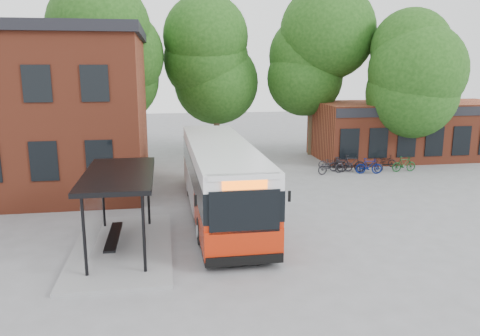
{
  "coord_description": "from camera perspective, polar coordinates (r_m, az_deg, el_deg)",
  "views": [
    {
      "loc": [
        -2.84,
        -17.53,
        6.52
      ],
      "look_at": [
        0.49,
        2.98,
        2.0
      ],
      "focal_mm": 35.0,
      "sensor_mm": 36.0,
      "label": 1
    }
  ],
  "objects": [
    {
      "name": "bicycle_6",
      "position": [
        32.44,
        17.16,
        0.84
      ],
      "size": [
        1.61,
        1.11,
        0.8
      ],
      "primitive_type": "imported",
      "rotation": [
        0.0,
        0.0,
        1.14
      ],
      "color": "black",
      "rests_on": "ground"
    },
    {
      "name": "bicycle_1",
      "position": [
        30.3,
        12.23,
        0.44
      ],
      "size": [
        1.57,
        0.68,
        0.91
      ],
      "primitive_type": "imported",
      "rotation": [
        0.0,
        0.0,
        1.4
      ],
      "color": "black",
      "rests_on": "ground"
    },
    {
      "name": "tree_3",
      "position": [
        33.56,
        19.18,
        8.39
      ],
      "size": [
        7.04,
        7.04,
        9.28
      ],
      "primitive_type": null,
      "color": "#194111",
      "rests_on": "ground"
    },
    {
      "name": "bicycle_4",
      "position": [
        30.27,
        15.55,
        0.25
      ],
      "size": [
        1.75,
        0.69,
        0.9
      ],
      "primitive_type": "imported",
      "rotation": [
        0.0,
        0.0,
        1.51
      ],
      "color": "black",
      "rests_on": "ground"
    },
    {
      "name": "tree_1",
      "position": [
        34.77,
        -2.9,
        10.08
      ],
      "size": [
        7.92,
        7.92,
        10.4
      ],
      "primitive_type": null,
      "color": "#194111",
      "rests_on": "ground"
    },
    {
      "name": "bicycle_0",
      "position": [
        29.44,
        11.02,
        0.23
      ],
      "size": [
        1.99,
        1.13,
        0.99
      ],
      "primitive_type": "imported",
      "rotation": [
        0.0,
        0.0,
        1.84
      ],
      "color": "black",
      "rests_on": "ground"
    },
    {
      "name": "bicycle_2",
      "position": [
        31.01,
        10.96,
        0.68
      ],
      "size": [
        1.62,
        0.72,
        0.83
      ],
      "primitive_type": "imported",
      "rotation": [
        0.0,
        0.0,
        1.46
      ],
      "color": "#23232A",
      "rests_on": "ground"
    },
    {
      "name": "tree_0",
      "position": [
        33.7,
        -14.82,
        10.13
      ],
      "size": [
        7.92,
        7.92,
        11.0
      ],
      "primitive_type": null,
      "color": "#194111",
      "rests_on": "ground"
    },
    {
      "name": "bicycle_7",
      "position": [
        31.3,
        19.36,
        0.45
      ],
      "size": [
        1.64,
        0.54,
        0.97
      ],
      "primitive_type": "imported",
      "rotation": [
        0.0,
        0.0,
        1.63
      ],
      "color": "#11411B",
      "rests_on": "ground"
    },
    {
      "name": "bicycle_5",
      "position": [
        30.01,
        15.43,
        0.23
      ],
      "size": [
        1.69,
        0.74,
        0.98
      ],
      "primitive_type": "imported",
      "rotation": [
        0.0,
        0.0,
        1.4
      ],
      "color": "#051351",
      "rests_on": "ground"
    },
    {
      "name": "bus_shelter",
      "position": [
        17.37,
        -14.33,
        -5.09
      ],
      "size": [
        3.6,
        7.0,
        2.9
      ],
      "primitive_type": null,
      "color": "black",
      "rests_on": "ground"
    },
    {
      "name": "tree_2",
      "position": [
        35.26,
        8.85,
        10.47
      ],
      "size": [
        7.92,
        7.92,
        11.0
      ],
      "primitive_type": null,
      "color": "#194111",
      "rests_on": "ground"
    },
    {
      "name": "ground",
      "position": [
        18.92,
        -0.0,
        -7.89
      ],
      "size": [
        100.0,
        100.0,
        0.0
      ],
      "primitive_type": "plane",
      "color": "slate"
    },
    {
      "name": "shop_row",
      "position": [
        36.51,
        20.19,
        4.4
      ],
      "size": [
        14.0,
        6.2,
        4.0
      ],
      "primitive_type": null,
      "color": "maroon",
      "rests_on": "ground"
    },
    {
      "name": "bike_rail",
      "position": [
        30.74,
        14.23,
        0.0
      ],
      "size": [
        5.2,
        0.1,
        0.38
      ],
      "primitive_type": null,
      "color": "black",
      "rests_on": "ground"
    },
    {
      "name": "bicycle_3",
      "position": [
        30.2,
        13.37,
        0.53
      ],
      "size": [
        1.9,
        0.86,
        1.1
      ],
      "primitive_type": "imported",
      "rotation": [
        0.0,
        0.0,
        1.38
      ],
      "color": "black",
      "rests_on": "ground"
    },
    {
      "name": "city_bus",
      "position": [
        20.9,
        -2.42,
        -1.33
      ],
      "size": [
        2.77,
        12.69,
        3.22
      ],
      "primitive_type": null,
      "rotation": [
        0.0,
        0.0,
        0.01
      ],
      "color": "#B7230A",
      "rests_on": "ground"
    }
  ]
}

